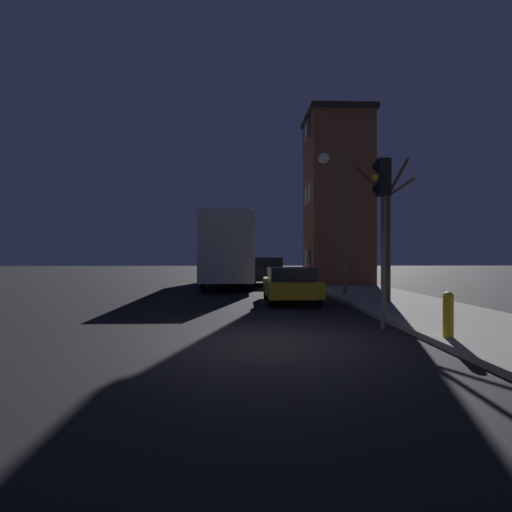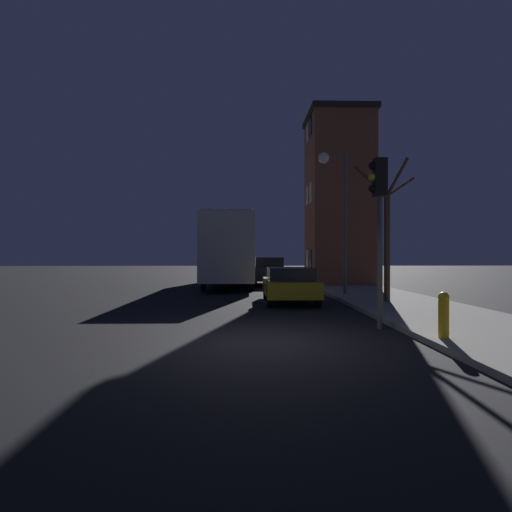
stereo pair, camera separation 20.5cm
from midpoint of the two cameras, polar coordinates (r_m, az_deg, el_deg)
The scene contains 10 objects.
ground_plane at distance 8.30m, azimuth 0.57°, elevation -12.09°, with size 120.00×120.00×0.00m, color black.
sidewalk at distance 9.96m, azimuth 32.21°, elevation -9.68°, with size 3.78×60.00×0.13m.
brick_building at distance 24.33m, azimuth 11.26°, elevation 8.09°, with size 3.72×4.08×9.99m.
streetlamp at distance 17.41m, azimuth 10.89°, elevation 8.91°, with size 1.20×0.46×5.98m.
traffic_light at distance 10.02m, azimuth 17.01°, elevation 6.80°, with size 0.43×0.24×4.06m.
bare_tree at distance 14.93m, azimuth 17.86°, elevation 3.58°, with size 2.05×1.38×5.02m.
bus at distance 23.32m, azimuth -4.05°, elevation 1.42°, with size 2.61×11.01×3.88m.
car_near_lane at distance 14.79m, azimuth 4.54°, elevation -4.00°, with size 1.81×3.87×1.31m.
car_mid_lane at distance 23.84m, azimuth 1.37°, elevation -2.08°, with size 1.82×4.38×1.66m.
fire_hydrant at distance 8.78m, azimuth 25.17°, elevation -7.42°, with size 0.21×0.21×0.91m.
Camera 1 is at (-0.49, -8.10, 1.75)m, focal length 28.00 mm.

